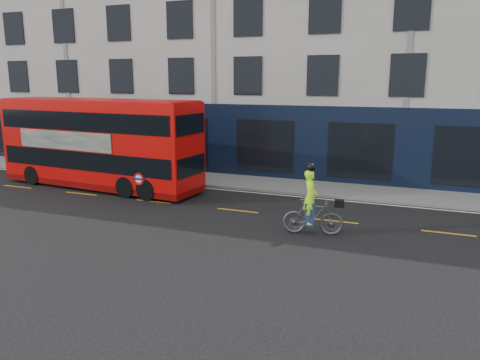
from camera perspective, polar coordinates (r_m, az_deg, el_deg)
The scene contains 8 objects.
ground at distance 19.91m, azimuth -12.71°, elevation -3.60°, with size 120.00×120.00×0.00m, color black.
pavement at distance 25.36m, azimuth -4.50°, elevation 0.17°, with size 60.00×3.00×0.12m, color slate.
kerb at distance 24.05m, azimuth -6.06°, elevation -0.50°, with size 60.00×0.12×0.13m, color slate.
building_terrace at distance 30.81m, azimuth 0.72°, elevation 16.21°, with size 50.00×10.07×15.00m.
road_edge_line at distance 23.80m, azimuth -6.39°, elevation -0.79°, with size 58.00×0.10×0.01m, color silver.
lane_dashes at distance 21.11m, azimuth -10.44°, elevation -2.59°, with size 58.00×0.12×0.01m, color #C08516, non-canonical shape.
bus at distance 24.16m, azimuth -16.82°, elevation 4.35°, with size 11.03×3.42×4.38m.
cyclist at distance 16.43m, azimuth 8.80°, elevation -3.76°, with size 2.16×0.98×2.52m.
Camera 1 is at (10.91, -15.78, 5.29)m, focal length 35.00 mm.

